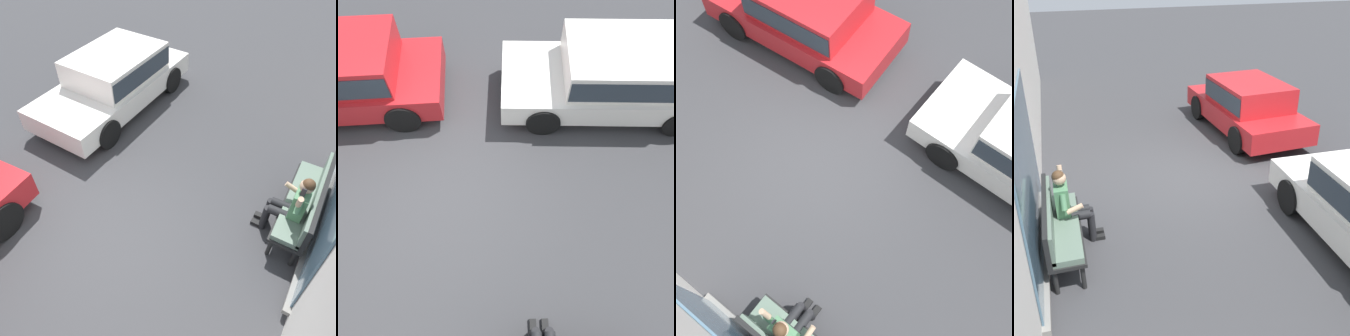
{
  "view_description": "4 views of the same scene",
  "coord_description": "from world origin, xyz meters",
  "views": [
    {
      "loc": [
        2.17,
        2.6,
        4.92
      ],
      "look_at": [
        -1.25,
        0.6,
        0.86
      ],
      "focal_mm": 35.0,
      "sensor_mm": 36.0,
      "label": 1
    },
    {
      "loc": [
        -1.16,
        2.6,
        5.41
      ],
      "look_at": [
        -1.2,
        0.01,
        0.85
      ],
      "focal_mm": 35.0,
      "sensor_mm": 36.0,
      "label": 2
    },
    {
      "loc": [
        -2.59,
        2.6,
        7.29
      ],
      "look_at": [
        -0.75,
        0.16,
        0.75
      ],
      "focal_mm": 45.0,
      "sensor_mm": 36.0,
      "label": 3
    },
    {
      "loc": [
        -7.84,
        2.6,
        4.48
      ],
      "look_at": [
        -1.55,
        0.69,
        1.05
      ],
      "focal_mm": 45.0,
      "sensor_mm": 36.0,
      "label": 4
    }
  ],
  "objects": [
    {
      "name": "parked_car_mid",
      "position": [
        2.02,
        -2.23,
        0.79
      ],
      "size": [
        4.2,
        2.09,
        1.43
      ],
      "color": "red",
      "rests_on": "ground_plane"
    },
    {
      "name": "ground_plane",
      "position": [
        0.0,
        0.0,
        0.0
      ],
      "size": [
        60.0,
        60.0,
        0.0
      ],
      "primitive_type": "plane",
      "color": "#38383A"
    },
    {
      "name": "parked_car_near",
      "position": [
        -3.37,
        -2.15,
        0.76
      ],
      "size": [
        4.33,
        2.03,
        1.37
      ],
      "color": "white",
      "rests_on": "ground_plane"
    }
  ]
}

